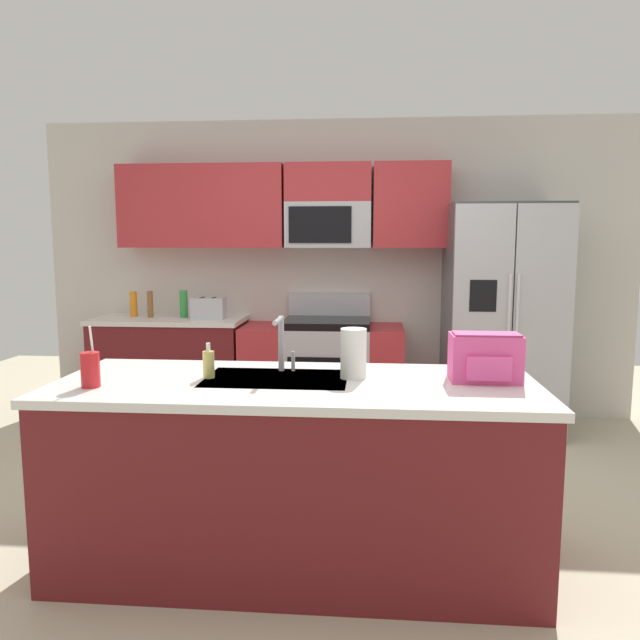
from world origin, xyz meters
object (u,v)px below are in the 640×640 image
Objects in this scene: range_oven at (323,372)px; bottle_orange at (134,304)px; bottle_green at (184,304)px; backpack at (485,356)px; soap_dispenser at (209,364)px; toaster at (209,308)px; pepper_mill at (150,304)px; paper_towel_roll at (353,353)px; sink_faucet at (281,339)px; refrigerator at (502,319)px; drink_cup_red at (90,369)px.

bottle_orange reaches higher than range_oven.
range_oven is at bearing -1.46° from bottle_orange.
backpack is at bearing -45.90° from bottle_green.
backpack is at bearing 2.02° from soap_dispenser.
toaster is 1.19× the size of bottle_green.
paper_towel_roll is at bearing -50.25° from pepper_mill.
sink_faucet reaches higher than pepper_mill.
refrigerator is 2.44m from toaster.
bottle_green is 3.08m from backpack.
paper_towel_roll is (0.32, -2.19, 0.58)m from range_oven.
soap_dispenser is at bearing -69.69° from bottle_green.
refrigerator is 3.14m from bottle_orange.
paper_towel_roll reaches higher than backpack.
pepper_mill is 2.55m from drink_cup_red.
drink_cup_red is at bearing -134.10° from refrigerator.
refrigerator reaches higher than sink_faucet.
bottle_orange is 0.92× the size of paper_towel_roll.
bottle_green is 0.98× the size of paper_towel_roll.
backpack is at bearing -48.35° from toaster.
bottle_green is 2.40m from sink_faucet.
refrigerator is at bearing 45.90° from drink_cup_red.
drink_cup_red is (-0.81, -0.39, -0.09)m from sink_faucet.
refrigerator is 6.56× the size of sink_faucet.
soap_dispenser is at bearing -99.39° from range_oven.
bottle_green is 2.68m from paper_towel_roll.
paper_towel_roll is (1.29, -2.14, 0.03)m from toaster.
toaster is 2.87m from backpack.
toaster is 2.42m from drink_cup_red.
bottle_orange reaches higher than toaster.
toaster is (-2.44, 0.02, 0.07)m from refrigerator.
soap_dispenser is (1.13, -2.24, -0.05)m from pepper_mill.
refrigerator is 7.71× the size of paper_towel_roll.
pepper_mill is at bearing 174.59° from toaster.
drink_cup_red is 1.16× the size of paper_towel_roll.
paper_towel_roll is at bearing 179.31° from backpack.
soap_dispenser is 0.70m from paper_towel_roll.
pepper_mill is 1.33× the size of soap_dispenser.
bottle_orange is (-3.13, 0.11, 0.08)m from refrigerator.
pepper_mill is (-2.97, 0.07, 0.09)m from refrigerator.
paper_towel_roll is (-1.15, -2.12, 0.09)m from refrigerator.
soap_dispenser is (-0.37, -2.24, 0.53)m from range_oven.
backpack is (1.91, -2.14, 0.03)m from toaster.
backpack reaches higher than soap_dispenser.
drink_cup_red reaches higher than pepper_mill.
refrigerator is 2.97m from pepper_mill.
refrigerator is at bearing -1.88° from bottle_green.
toaster is 0.99× the size of sink_faucet.
soap_dispenser is at bearing -153.72° from sink_faucet.
drink_cup_red is at bearing -155.10° from soap_dispenser.
soap_dispenser is at bearing -63.30° from pepper_mill.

